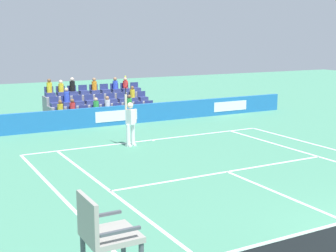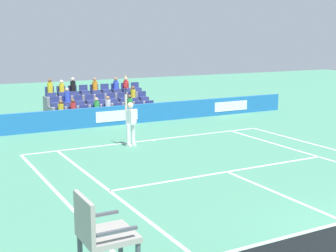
# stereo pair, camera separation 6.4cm
# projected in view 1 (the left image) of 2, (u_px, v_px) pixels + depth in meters

# --- Properties ---
(line_baseline) EXTENTS (10.97, 0.10, 0.01)m
(line_baseline) POSITION_uv_depth(u_px,v_px,m) (152.00, 140.00, 20.17)
(line_baseline) COLOR white
(line_baseline) RESTS_ON ground
(line_service) EXTENTS (8.23, 0.10, 0.01)m
(line_service) POSITION_uv_depth(u_px,v_px,m) (227.00, 172.00, 15.44)
(line_service) COLOR white
(line_service) RESTS_ON ground
(line_centre_service) EXTENTS (0.10, 6.40, 0.01)m
(line_centre_service) POSITION_uv_depth(u_px,v_px,m) (297.00, 201.00, 12.68)
(line_centre_service) COLOR white
(line_centre_service) RESTS_ON ground
(line_singles_sideline_left) EXTENTS (0.10, 11.89, 0.01)m
(line_singles_sideline_left) POSITION_uv_depth(u_px,v_px,m) (116.00, 196.00, 13.11)
(line_singles_sideline_left) COLOR white
(line_singles_sideline_left) RESTS_ON ground
(line_singles_sideline_right) EXTENTS (0.10, 11.89, 0.01)m
(line_singles_sideline_right) POSITION_uv_depth(u_px,v_px,m) (328.00, 159.00, 16.99)
(line_singles_sideline_right) COLOR white
(line_singles_sideline_right) RESTS_ON ground
(line_doubles_sideline_left) EXTENTS (0.10, 11.89, 0.01)m
(line_doubles_sideline_left) POSITION_uv_depth(u_px,v_px,m) (68.00, 204.00, 12.46)
(line_doubles_sideline_left) COLOR white
(line_doubles_sideline_left) RESTS_ON ground
(line_centre_mark) EXTENTS (0.10, 0.20, 0.01)m
(line_centre_mark) POSITION_uv_depth(u_px,v_px,m) (153.00, 140.00, 20.09)
(line_centre_mark) COLOR white
(line_centre_mark) RESTS_ON ground
(sponsor_barrier) EXTENTS (20.89, 0.22, 0.96)m
(sponsor_barrier) POSITION_uv_depth(u_px,v_px,m) (116.00, 115.00, 23.53)
(sponsor_barrier) COLOR #1E66AD
(sponsor_barrier) RESTS_ON ground
(tennis_player) EXTENTS (0.54, 0.41, 2.85)m
(tennis_player) POSITION_uv_depth(u_px,v_px,m) (130.00, 122.00, 18.89)
(tennis_player) COLOR white
(tennis_player) RESTS_ON ground
(stadium_stand) EXTENTS (5.58, 2.85, 2.20)m
(stadium_stand) POSITION_uv_depth(u_px,v_px,m) (99.00, 108.00, 25.50)
(stadium_stand) COLOR gray
(stadium_stand) RESTS_ON ground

